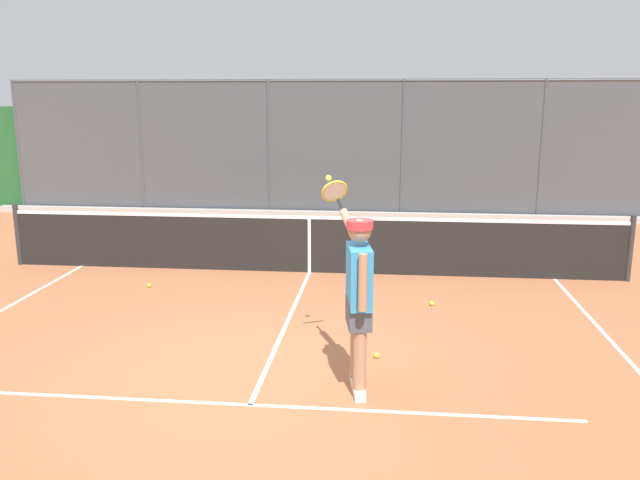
{
  "coord_description": "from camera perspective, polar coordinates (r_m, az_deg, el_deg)",
  "views": [
    {
      "loc": [
        -1.25,
        6.3,
        2.89
      ],
      "look_at": [
        -0.4,
        -1.89,
        1.05
      ],
      "focal_mm": 36.25,
      "sensor_mm": 36.0,
      "label": 1
    }
  ],
  "objects": [
    {
      "name": "ground_plane",
      "position": [
        7.04,
        -4.96,
        -11.67
      ],
      "size": [
        60.0,
        60.0,
        0.0
      ],
      "primitive_type": "plane",
      "color": "#A8603D"
    },
    {
      "name": "court_line_markings",
      "position": [
        6.12,
        -6.87,
        -15.66
      ],
      "size": [
        8.04,
        8.77,
        0.01
      ],
      "color": "white",
      "rests_on": "ground"
    },
    {
      "name": "fence_backdrop",
      "position": [
        16.36,
        1.5,
        7.04
      ],
      "size": [
        19.12,
        1.37,
        3.29
      ],
      "color": "#474C51",
      "rests_on": "ground"
    },
    {
      "name": "tennis_net",
      "position": [
        10.73,
        -0.94,
        -0.31
      ],
      "size": [
        10.33,
        0.09,
        1.07
      ],
      "color": "#2D2D2D",
      "rests_on": "ground"
    },
    {
      "name": "tennis_player",
      "position": [
        6.3,
        3.39,
        -4.52
      ],
      "size": [
        0.63,
        1.38,
        2.04
      ],
      "rotation": [
        0.0,
        0.0,
        -1.41
      ],
      "color": "silver",
      "rests_on": "ground"
    },
    {
      "name": "tennis_ball_by_sideline",
      "position": [
        9.28,
        9.84,
        -5.53
      ],
      "size": [
        0.07,
        0.07,
        0.07
      ],
      "primitive_type": "sphere",
      "color": "#CCDB33",
      "rests_on": "ground"
    },
    {
      "name": "tennis_ball_near_baseline",
      "position": [
        10.33,
        -14.87,
        -3.9
      ],
      "size": [
        0.07,
        0.07,
        0.07
      ],
      "primitive_type": "sphere",
      "color": "#CCDB33",
      "rests_on": "ground"
    },
    {
      "name": "tennis_ball_near_net",
      "position": [
        7.42,
        5.01,
        -10.11
      ],
      "size": [
        0.07,
        0.07,
        0.07
      ],
      "primitive_type": "sphere",
      "color": "#C1D138",
      "rests_on": "ground"
    }
  ]
}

